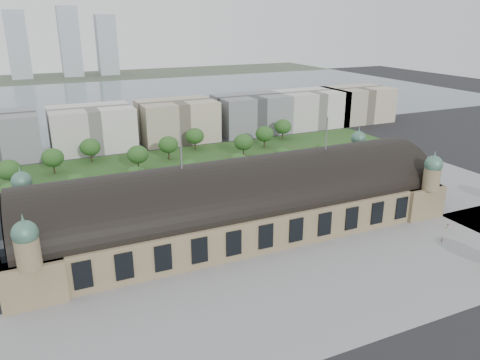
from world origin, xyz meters
name	(u,v)px	position (x,y,z in m)	size (l,w,h in m)	color
ground	(239,230)	(0.00, 0.00, 0.00)	(900.00, 900.00, 0.00)	black
station	(239,203)	(0.00, 0.00, 10.28)	(150.00, 48.40, 44.30)	#8D7757
plaza_south	(336,285)	(10.00, -44.00, 0.00)	(190.00, 48.00, 0.12)	gray
plaza_east	(451,188)	(103.00, 0.00, 0.00)	(56.00, 100.00, 0.12)	gray
road_slab	(155,203)	(-20.00, 38.00, 0.00)	(260.00, 26.00, 0.10)	black
grass_belt	(136,165)	(-15.00, 93.00, 0.00)	(300.00, 45.00, 0.10)	#285220
petrol_station	(60,187)	(-53.91, 65.28, 2.95)	(14.00, 13.00, 5.05)	#E14B0D
lake	(101,101)	(0.00, 298.00, 0.00)	(700.00, 320.00, 0.08)	slate
far_shore	(75,77)	(0.00, 498.00, 0.00)	(700.00, 120.00, 0.14)	#44513D
far_tower_left	(18,45)	(-60.00, 508.00, 40.00)	(24.00, 24.00, 80.00)	#9EA8B2
far_tower_mid	(70,42)	(0.00, 508.00, 42.50)	(24.00, 24.00, 85.00)	#9EA8B2
far_tower_right	(107,45)	(45.00, 508.00, 37.50)	(24.00, 24.00, 75.00)	#9EA8B2
office_3	(92,128)	(-30.00, 133.00, 12.00)	(45.00, 32.00, 24.00)	silver
office_4	(177,121)	(20.00, 133.00, 12.00)	(45.00, 32.00, 24.00)	#BFAF96
office_5	(251,114)	(70.00, 133.00, 12.00)	(45.00, 32.00, 24.00)	gray
office_6	(310,109)	(115.00, 133.00, 12.00)	(45.00, 32.00, 24.00)	silver
office_7	(357,104)	(155.00, 133.00, 12.00)	(45.00, 32.00, 24.00)	#BFAF96
tree_row_2	(11,193)	(-72.00, 53.00, 7.43)	(9.60, 9.60, 11.52)	#2D2116
tree_row_3	(77,184)	(-48.00, 53.00, 7.43)	(9.60, 9.60, 11.52)	#2D2116
tree_row_4	(136,176)	(-24.00, 53.00, 7.43)	(9.60, 9.60, 11.52)	#2D2116
tree_row_5	(189,169)	(0.00, 53.00, 7.43)	(9.60, 9.60, 11.52)	#2D2116
tree_row_6	(238,162)	(24.00, 53.00, 7.43)	(9.60, 9.60, 11.52)	#2D2116
tree_row_7	(283,156)	(48.00, 53.00, 7.43)	(9.60, 9.60, 11.52)	#2D2116
tree_row_8	(324,150)	(72.00, 53.00, 7.43)	(9.60, 9.60, 11.52)	#2D2116
tree_row_9	(362,145)	(96.00, 53.00, 7.43)	(9.60, 9.60, 11.52)	#2D2116
tree_belt_3	(9,170)	(-73.00, 83.00, 8.05)	(10.40, 10.40, 12.48)	#2D2116
tree_belt_4	(53,158)	(-54.00, 95.00, 8.05)	(10.40, 10.40, 12.48)	#2D2116
tree_belt_5	(90,147)	(-35.00, 107.00, 8.05)	(10.40, 10.40, 12.48)	#2D2116
tree_belt_6	(138,155)	(-16.00, 83.00, 8.05)	(10.40, 10.40, 12.48)	#2D2116
tree_belt_7	(168,145)	(3.00, 95.00, 8.05)	(10.40, 10.40, 12.48)	#2D2116
tree_belt_8	(195,136)	(22.00, 107.00, 8.05)	(10.40, 10.40, 12.48)	#2D2116
tree_belt_9	(243,142)	(41.00, 83.00, 8.05)	(10.40, 10.40, 12.48)	#2D2116
tree_belt_10	(265,134)	(60.00, 95.00, 8.05)	(10.40, 10.40, 12.48)	#2D2116
tree_belt_11	(283,127)	(79.00, 107.00, 8.05)	(10.40, 10.40, 12.48)	#2D2116
traffic_car_2	(97,220)	(-44.24, 28.46, 0.76)	(2.53, 5.49, 1.53)	black
traffic_car_3	(148,194)	(-20.24, 47.55, 0.65)	(1.83, 4.49, 1.30)	maroon
traffic_car_4	(188,197)	(-6.53, 36.55, 0.67)	(1.59, 3.95, 1.35)	#172642
traffic_car_5	(277,173)	(42.45, 48.42, 0.78)	(1.66, 4.75, 1.57)	#57585E
traffic_car_6	(371,175)	(81.77, 27.35, 0.71)	(2.37, 5.14, 1.43)	silver
parked_car_1	(95,227)	(-45.87, 22.20, 0.63)	(2.11, 4.57, 1.27)	#963313
parked_car_2	(114,225)	(-39.75, 21.00, 0.76)	(2.14, 5.27, 1.53)	#1A204A
parked_car_3	(88,225)	(-47.89, 25.00, 0.71)	(1.67, 4.15, 1.41)	#515258
parked_car_4	(151,219)	(-26.14, 21.00, 0.67)	(1.41, 4.04, 1.33)	silver
parked_car_5	(86,229)	(-49.23, 22.35, 0.72)	(2.39, 5.19, 1.44)	gray
parked_car_6	(156,213)	(-23.16, 25.00, 0.82)	(2.29, 5.63, 1.64)	black
bus_west	(224,194)	(7.92, 32.00, 1.46)	(2.45, 10.49, 2.92)	red
bus_mid	(256,188)	(23.00, 32.00, 1.67)	(2.81, 12.01, 3.34)	silver
bus_east	(260,192)	(22.37, 27.00, 1.60)	(2.69, 11.51, 3.21)	silver
pedestrian_0	(448,226)	(68.02, -30.16, 0.92)	(0.90, 0.52, 1.84)	gray
pedestrian_1	(442,240)	(57.83, -36.99, 0.87)	(0.63, 0.42, 1.74)	gray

